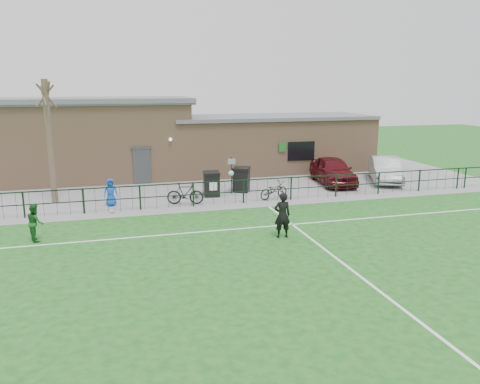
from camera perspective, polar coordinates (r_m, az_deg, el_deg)
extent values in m
plane|color=#174F18|center=(15.60, 4.91, -8.66)|extent=(90.00, 90.00, 0.00)
cube|color=gray|center=(28.15, -4.57, 1.19)|extent=(34.00, 13.00, 0.02)
cube|color=white|center=(22.72, -1.86, -1.66)|extent=(28.00, 0.10, 0.01)
cube|color=white|center=(19.18, 0.79, -4.42)|extent=(28.00, 0.10, 0.01)
cube|color=white|center=(16.36, 11.56, -7.83)|extent=(0.10, 16.00, 0.01)
cube|color=black|center=(22.76, -1.99, -0.08)|extent=(28.00, 0.10, 1.20)
cylinder|color=#4E3D2F|center=(24.42, -22.16, 5.58)|extent=(0.30, 0.30, 6.00)
cube|color=black|center=(24.53, -3.50, 0.90)|extent=(0.88, 0.97, 1.20)
cube|color=black|center=(25.52, 0.17, 1.46)|extent=(1.14, 1.20, 1.25)
cylinder|color=black|center=(24.89, -1.05, 2.04)|extent=(0.07, 0.07, 2.00)
imported|color=#4B0D13|center=(28.01, 11.25, 2.58)|extent=(2.49, 4.84, 1.58)
imported|color=#979A9E|center=(29.41, 17.30, 2.65)|extent=(3.30, 4.78, 1.49)
imported|color=black|center=(22.92, -6.70, -0.18)|extent=(1.85, 0.91, 1.07)
imported|color=black|center=(23.94, 4.12, 0.22)|extent=(1.80, 1.14, 0.89)
imported|color=blue|center=(23.27, -15.49, -0.03)|extent=(0.68, 0.47, 1.34)
imported|color=black|center=(17.89, 5.18, -2.83)|extent=(0.67, 0.46, 1.77)
sphere|color=white|center=(19.43, -1.09, 2.30)|extent=(0.22, 0.22, 0.22)
imported|color=#18541D|center=(19.12, -23.70, -3.41)|extent=(0.72, 0.82, 1.41)
sphere|color=silver|center=(22.09, -15.36, -2.29)|extent=(0.20, 0.20, 0.20)
cube|color=#A47D5B|center=(30.77, -5.68, 5.46)|extent=(24.00, 5.00, 3.50)
cube|color=#A47D5B|center=(30.15, -17.71, 9.26)|extent=(11.52, 5.00, 1.20)
cube|color=#56575D|center=(30.12, -17.80, 10.62)|extent=(12.02, 5.40, 0.28)
cube|color=#56575D|center=(31.89, 3.75, 9.10)|extent=(13.44, 5.30, 0.22)
cube|color=#383A3D|center=(28.00, -11.85, 3.06)|extent=(1.00, 0.08, 2.10)
cube|color=black|center=(30.18, 7.46, 4.98)|extent=(1.80, 0.08, 1.20)
cube|color=#19661E|center=(29.61, 5.18, 5.47)|extent=(0.45, 0.04, 0.55)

